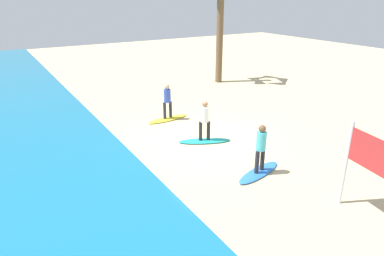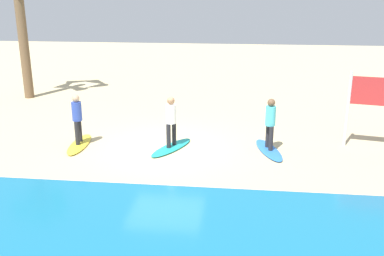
{
  "view_description": "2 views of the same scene",
  "coord_description": "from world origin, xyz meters",
  "px_view_note": "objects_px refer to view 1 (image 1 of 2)",
  "views": [
    {
      "loc": [
        -10.92,
        7.12,
        5.63
      ],
      "look_at": [
        -1.31,
        1.31,
        1.22
      ],
      "focal_mm": 32.34,
      "sensor_mm": 36.0,
      "label": 1
    },
    {
      "loc": [
        -2.43,
        13.28,
        4.9
      ],
      "look_at": [
        -1.03,
        1.21,
        1.09
      ],
      "focal_mm": 40.84,
      "sensor_mm": 36.0,
      "label": 2
    }
  ],
  "objects_px": {
    "surfer_teal": "(205,118)",
    "surfer_yellow": "(167,99)",
    "surfboard_blue": "(259,172)",
    "surfboard_yellow": "(168,119)",
    "surfer_blue": "(261,145)",
    "surfboard_teal": "(204,141)"
  },
  "relations": [
    {
      "from": "surfer_blue",
      "to": "surfboard_yellow",
      "type": "xyz_separation_m",
      "value": [
        6.23,
        0.18,
        -0.99
      ]
    },
    {
      "from": "surfer_yellow",
      "to": "surfboard_blue",
      "type": "bearing_deg",
      "value": -178.35
    },
    {
      "from": "surfboard_blue",
      "to": "surfer_teal",
      "type": "xyz_separation_m",
      "value": [
        3.14,
        0.13,
        0.99
      ]
    },
    {
      "from": "surfboard_blue",
      "to": "surfboard_teal",
      "type": "distance_m",
      "value": 3.14
    },
    {
      "from": "surfboard_blue",
      "to": "surfer_yellow",
      "type": "height_order",
      "value": "surfer_yellow"
    },
    {
      "from": "surfboard_blue",
      "to": "surfboard_yellow",
      "type": "height_order",
      "value": "same"
    },
    {
      "from": "surfboard_blue",
      "to": "surfboard_yellow",
      "type": "distance_m",
      "value": 6.24
    },
    {
      "from": "surfboard_teal",
      "to": "surfboard_yellow",
      "type": "xyz_separation_m",
      "value": [
        3.1,
        0.05,
        0.0
      ]
    },
    {
      "from": "surfboard_blue",
      "to": "surfboard_yellow",
      "type": "relative_size",
      "value": 1.0
    },
    {
      "from": "surfer_blue",
      "to": "surfer_yellow",
      "type": "distance_m",
      "value": 6.24
    },
    {
      "from": "surfboard_blue",
      "to": "surfboard_teal",
      "type": "bearing_deg",
      "value": -102.81
    },
    {
      "from": "surfboard_blue",
      "to": "surfer_blue",
      "type": "relative_size",
      "value": 1.28
    },
    {
      "from": "surfer_blue",
      "to": "surfboard_yellow",
      "type": "relative_size",
      "value": 0.78
    },
    {
      "from": "surfer_blue",
      "to": "surfer_yellow",
      "type": "xyz_separation_m",
      "value": [
        6.23,
        0.18,
        0.0
      ]
    },
    {
      "from": "surfer_teal",
      "to": "surfboard_blue",
      "type": "bearing_deg",
      "value": -177.66
    },
    {
      "from": "surfboard_blue",
      "to": "surfer_yellow",
      "type": "relative_size",
      "value": 1.28
    },
    {
      "from": "surfer_teal",
      "to": "surfer_yellow",
      "type": "xyz_separation_m",
      "value": [
        3.1,
        0.05,
        0.0
      ]
    },
    {
      "from": "surfer_blue",
      "to": "surfboard_yellow",
      "type": "bearing_deg",
      "value": 1.65
    },
    {
      "from": "surfer_teal",
      "to": "surfboard_yellow",
      "type": "distance_m",
      "value": 3.25
    },
    {
      "from": "surfer_teal",
      "to": "surfer_yellow",
      "type": "bearing_deg",
      "value": 0.96
    },
    {
      "from": "surfboard_blue",
      "to": "surfer_blue",
      "type": "bearing_deg",
      "value": 164.85
    },
    {
      "from": "surfboard_teal",
      "to": "surfer_teal",
      "type": "height_order",
      "value": "surfer_teal"
    }
  ]
}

